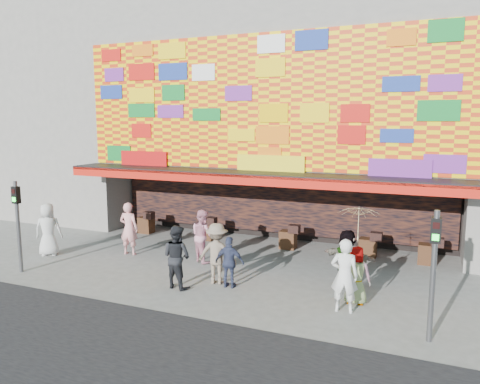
{
  "coord_description": "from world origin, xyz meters",
  "views": [
    {
      "loc": [
        6.16,
        -12.25,
        4.92
      ],
      "look_at": [
        0.09,
        2.0,
        2.53
      ],
      "focal_mm": 35.0,
      "sensor_mm": 36.0,
      "label": 1
    }
  ],
  "objects_px": {
    "signal_right": "(434,261)",
    "ped_i": "(203,236)",
    "ped_c": "(177,257)",
    "ped_e": "(230,262)",
    "signal_left": "(18,216)",
    "ped_h": "(344,276)",
    "ped_f": "(347,259)",
    "ped_b": "(129,228)",
    "ped_g": "(356,275)",
    "ped_d": "(217,253)",
    "parasol": "(358,225)",
    "ped_a": "(48,229)"
  },
  "relations": [
    {
      "from": "signal_right",
      "to": "ped_i",
      "type": "distance_m",
      "value": 8.22
    },
    {
      "from": "ped_c",
      "to": "ped_e",
      "type": "distance_m",
      "value": 1.57
    },
    {
      "from": "signal_left",
      "to": "signal_right",
      "type": "distance_m",
      "value": 12.4
    },
    {
      "from": "signal_left",
      "to": "signal_right",
      "type": "relative_size",
      "value": 1.0
    },
    {
      "from": "ped_c",
      "to": "ped_h",
      "type": "relative_size",
      "value": 0.97
    },
    {
      "from": "ped_f",
      "to": "ped_i",
      "type": "bearing_deg",
      "value": 9.74
    },
    {
      "from": "ped_e",
      "to": "ped_h",
      "type": "distance_m",
      "value": 3.48
    },
    {
      "from": "ped_b",
      "to": "ped_g",
      "type": "height_order",
      "value": "ped_b"
    },
    {
      "from": "ped_d",
      "to": "ped_h",
      "type": "height_order",
      "value": "ped_h"
    },
    {
      "from": "ped_h",
      "to": "ped_e",
      "type": "bearing_deg",
      "value": -12.83
    },
    {
      "from": "ped_c",
      "to": "signal_right",
      "type": "bearing_deg",
      "value": -174.41
    },
    {
      "from": "signal_left",
      "to": "ped_e",
      "type": "distance_m",
      "value": 7.09
    },
    {
      "from": "parasol",
      "to": "ped_f",
      "type": "bearing_deg",
      "value": 111.8
    },
    {
      "from": "ped_i",
      "to": "ped_a",
      "type": "bearing_deg",
      "value": 48.53
    },
    {
      "from": "signal_left",
      "to": "ped_h",
      "type": "bearing_deg",
      "value": 5.01
    },
    {
      "from": "ped_a",
      "to": "ped_g",
      "type": "relative_size",
      "value": 1.22
    },
    {
      "from": "ped_c",
      "to": "ped_i",
      "type": "height_order",
      "value": "ped_c"
    },
    {
      "from": "signal_right",
      "to": "ped_h",
      "type": "bearing_deg",
      "value": 156.57
    },
    {
      "from": "signal_left",
      "to": "ped_b",
      "type": "bearing_deg",
      "value": 56.37
    },
    {
      "from": "ped_h",
      "to": "ped_c",
      "type": "bearing_deg",
      "value": -3.52
    },
    {
      "from": "ped_e",
      "to": "parasol",
      "type": "bearing_deg",
      "value": 179.75
    },
    {
      "from": "signal_right",
      "to": "ped_b",
      "type": "height_order",
      "value": "signal_right"
    },
    {
      "from": "ped_e",
      "to": "ped_i",
      "type": "relative_size",
      "value": 0.83
    },
    {
      "from": "ped_h",
      "to": "parasol",
      "type": "distance_m",
      "value": 1.4
    },
    {
      "from": "signal_right",
      "to": "ped_i",
      "type": "bearing_deg",
      "value": 155.84
    },
    {
      "from": "ped_d",
      "to": "ped_h",
      "type": "bearing_deg",
      "value": 159.24
    },
    {
      "from": "ped_h",
      "to": "ped_i",
      "type": "distance_m",
      "value": 5.89
    },
    {
      "from": "ped_e",
      "to": "ped_i",
      "type": "distance_m",
      "value": 2.76
    },
    {
      "from": "ped_c",
      "to": "ped_i",
      "type": "distance_m",
      "value": 2.63
    },
    {
      "from": "ped_e",
      "to": "ped_h",
      "type": "xyz_separation_m",
      "value": [
        3.45,
        -0.46,
        0.2
      ]
    },
    {
      "from": "signal_left",
      "to": "ped_i",
      "type": "relative_size",
      "value": 1.62
    },
    {
      "from": "signal_left",
      "to": "ped_i",
      "type": "height_order",
      "value": "signal_left"
    },
    {
      "from": "signal_left",
      "to": "ped_a",
      "type": "relative_size",
      "value": 1.56
    },
    {
      "from": "ped_d",
      "to": "ped_f",
      "type": "bearing_deg",
      "value": -174.15
    },
    {
      "from": "signal_left",
      "to": "ped_a",
      "type": "height_order",
      "value": "signal_left"
    },
    {
      "from": "ped_a",
      "to": "ped_h",
      "type": "height_order",
      "value": "ped_h"
    },
    {
      "from": "ped_f",
      "to": "ped_e",
      "type": "bearing_deg",
      "value": 39.62
    },
    {
      "from": "signal_right",
      "to": "ped_a",
      "type": "distance_m",
      "value": 13.16
    },
    {
      "from": "signal_left",
      "to": "ped_b",
      "type": "distance_m",
      "value": 3.79
    },
    {
      "from": "ped_f",
      "to": "parasol",
      "type": "height_order",
      "value": "parasol"
    },
    {
      "from": "ped_d",
      "to": "signal_right",
      "type": "bearing_deg",
      "value": 154.13
    },
    {
      "from": "ped_c",
      "to": "ped_d",
      "type": "relative_size",
      "value": 1.01
    },
    {
      "from": "ped_i",
      "to": "ped_h",
      "type": "bearing_deg",
      "value": -171.29
    },
    {
      "from": "signal_right",
      "to": "ped_f",
      "type": "bearing_deg",
      "value": 130.96
    },
    {
      "from": "parasol",
      "to": "ped_h",
      "type": "bearing_deg",
      "value": -106.39
    },
    {
      "from": "signal_right",
      "to": "ped_c",
      "type": "bearing_deg",
      "value": 173.75
    },
    {
      "from": "ped_b",
      "to": "ped_g",
      "type": "xyz_separation_m",
      "value": [
        8.47,
        -1.5,
        -0.18
      ]
    },
    {
      "from": "ped_a",
      "to": "ped_b",
      "type": "xyz_separation_m",
      "value": [
        2.64,
        1.25,
        0.01
      ]
    },
    {
      "from": "ped_c",
      "to": "ped_e",
      "type": "bearing_deg",
      "value": -145.36
    },
    {
      "from": "ped_b",
      "to": "ped_f",
      "type": "relative_size",
      "value": 1.11
    }
  ]
}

